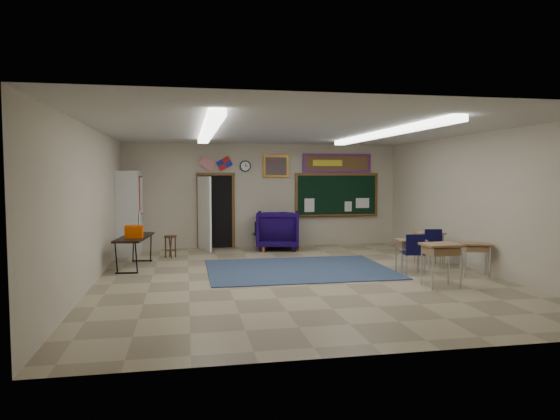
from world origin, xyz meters
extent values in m
plane|color=tan|center=(0.00, 0.00, 0.00)|extent=(9.00, 9.00, 0.00)
cube|color=#B8AA95|center=(0.00, 4.50, 1.50)|extent=(8.00, 0.04, 3.00)
cube|color=#B8AA95|center=(0.00, -4.50, 1.50)|extent=(8.00, 0.04, 3.00)
cube|color=#B8AA95|center=(-4.00, 0.00, 1.50)|extent=(0.04, 9.00, 3.00)
cube|color=#B8AA95|center=(4.00, 0.00, 1.50)|extent=(0.04, 9.00, 3.00)
cube|color=#BBBBB7|center=(0.00, 0.00, 3.00)|extent=(8.00, 9.00, 0.04)
cube|color=#2F4059|center=(0.20, 0.80, 0.01)|extent=(4.00, 3.00, 0.02)
cube|color=black|center=(-1.40, 4.49, 1.05)|extent=(0.95, 0.04, 2.10)
cube|color=white|center=(-1.75, 4.05, 1.03)|extent=(0.35, 0.86, 2.05)
cube|color=brown|center=(2.20, 4.47, 1.50)|extent=(2.55, 0.05, 1.30)
cube|color=black|center=(2.20, 4.46, 1.50)|extent=(2.40, 0.03, 1.15)
cube|color=brown|center=(2.20, 4.41, 0.90)|extent=(2.40, 0.12, 0.04)
cube|color=red|center=(2.20, 4.47, 2.45)|extent=(2.10, 0.04, 0.55)
cube|color=brown|center=(2.20, 4.46, 2.45)|extent=(1.90, 0.03, 0.40)
cube|color=#A56720|center=(0.35, 4.47, 2.35)|extent=(0.75, 0.05, 0.65)
cube|color=#A51466|center=(0.35, 4.46, 2.35)|extent=(0.62, 0.03, 0.52)
cylinder|color=black|center=(-0.55, 4.47, 2.35)|extent=(0.32, 0.05, 0.32)
cylinder|color=white|center=(-0.55, 4.45, 2.35)|extent=(0.26, 0.02, 0.26)
cube|color=silver|center=(-3.72, 3.85, 1.10)|extent=(0.55, 1.25, 2.20)
imported|color=#100533|center=(0.30, 3.89, 0.54)|extent=(1.38, 1.41, 1.09)
cube|color=#A0754A|center=(2.47, 0.01, 0.70)|extent=(0.64, 0.50, 0.04)
cube|color=brown|center=(2.47, 0.01, 0.60)|extent=(0.55, 0.43, 0.12)
cube|color=#A0754A|center=(3.36, 0.91, 0.74)|extent=(0.65, 0.50, 0.04)
cube|color=brown|center=(3.36, 0.91, 0.63)|extent=(0.56, 0.42, 0.13)
cube|color=#A0754A|center=(2.42, -1.39, 0.80)|extent=(0.70, 0.54, 0.05)
cube|color=brown|center=(2.42, -1.39, 0.68)|extent=(0.61, 0.45, 0.14)
cube|color=#A0754A|center=(3.65, -0.56, 0.67)|extent=(0.69, 0.60, 0.04)
cube|color=brown|center=(3.65, -0.56, 0.58)|extent=(0.59, 0.51, 0.12)
cube|color=black|center=(-3.40, 1.76, 0.68)|extent=(0.79, 1.77, 0.05)
cube|color=#D54103|center=(-3.38, 1.52, 0.84)|extent=(0.38, 0.29, 0.27)
cylinder|color=#4C2816|center=(-2.64, 2.96, 0.54)|extent=(0.32, 0.32, 0.04)
torus|color=#4C2816|center=(-2.64, 2.96, 0.19)|extent=(0.26, 0.26, 0.02)
camera|label=1|loc=(-2.23, -9.86, 2.09)|focal=32.00mm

